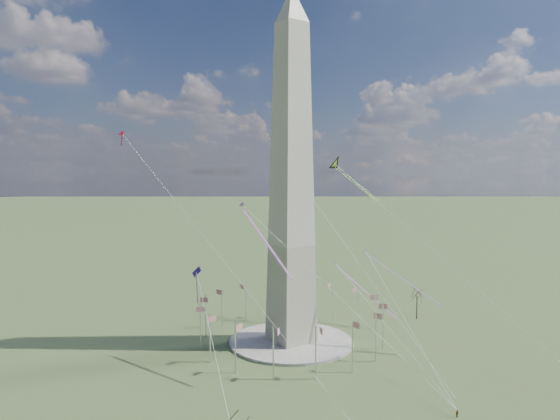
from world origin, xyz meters
TOP-DOWN VIEW (x-y plane):
  - ground at (0.00, 0.00)m, footprint 2000.00×2000.00m
  - plaza at (0.00, 0.00)m, footprint 36.00×36.00m
  - washington_monument at (0.00, 0.00)m, footprint 15.56×15.56m
  - flagpole_ring at (-0.00, -0.00)m, footprint 54.40×54.40m
  - tree_near at (48.67, -4.72)m, footprint 6.81×6.81m
  - person_centre at (2.21, -54.79)m, footprint 0.98×0.56m
  - kite_delta_black at (28.64, 13.29)m, footprint 9.62×18.07m
  - kite_diamond_purple at (-24.77, 10.39)m, footprint 2.25×3.51m
  - kite_streamer_left at (20.66, -19.04)m, footprint 12.96×19.17m
  - kite_streamer_mid at (-16.77, -8.63)m, footprint 2.31×24.45m
  - kite_streamer_right at (28.62, 4.26)m, footprint 7.79×22.60m
  - kite_small_red at (-38.63, 30.20)m, footprint 1.50×1.50m
  - kite_small_white at (16.48, 38.73)m, footprint 1.27×1.85m

SIDE VIEW (x-z plane):
  - ground at x=0.00m, z-range 0.00..0.00m
  - plaza at x=0.00m, z-range 0.00..0.80m
  - person_centre at x=2.21m, z-range 0.00..1.57m
  - flagpole_ring at x=0.00m, z-range 0.77..13.77m
  - tree_near at x=48.67m, z-range 2.54..14.45m
  - kite_streamer_right at x=28.62m, z-range 5.88..21.79m
  - kite_diamond_purple at x=-24.77m, z-range 15.60..26.40m
  - kite_streamer_left at x=20.66m, z-range 14.78..29.86m
  - kite_streamer_mid at x=-16.77m, z-range 27.07..43.85m
  - washington_monument at x=0.00m, z-range -2.05..97.95m
  - kite_delta_black at x=28.64m, z-range 44.02..58.77m
  - kite_small_red at x=-38.63m, z-range 58.10..62.42m
  - kite_small_white at x=16.48m, z-range 60.81..64.69m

